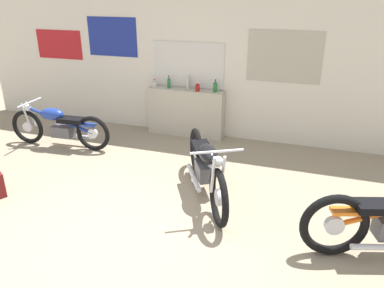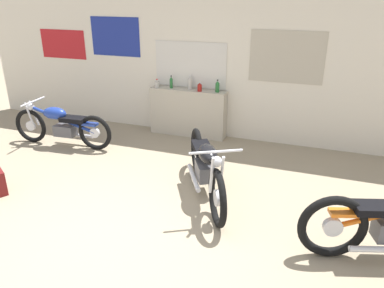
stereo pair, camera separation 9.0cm
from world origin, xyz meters
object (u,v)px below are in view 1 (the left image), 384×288
bottle_leftmost (155,84)px  motorcycle_blue (59,126)px  bottle_right_center (197,87)px  bottle_rightmost (215,87)px  bottle_center (188,83)px  bottle_left_center (169,83)px  motorcycle_black (206,166)px

bottle_leftmost → motorcycle_blue: (-1.33, -1.26, -0.58)m
bottle_leftmost → bottle_right_center: bottle_right_center is taller
bottle_leftmost → bottle_rightmost: (1.19, 0.04, 0.03)m
bottle_leftmost → bottle_center: (0.64, 0.08, 0.05)m
bottle_left_center → motorcycle_blue: bottle_left_center is taller
bottle_center → motorcycle_blue: bottle_center is taller
bottle_left_center → motorcycle_black: size_ratio=0.13×
bottle_center → bottle_right_center: (0.22, -0.08, -0.04)m
bottle_right_center → motorcycle_blue: 2.59m
bottle_leftmost → bottle_left_center: (0.28, 0.04, 0.03)m
bottle_left_center → bottle_center: bearing=5.3°
motorcycle_black → motorcycle_blue: bearing=164.7°
bottle_center → bottle_right_center: 0.24m
bottle_left_center → motorcycle_black: bottle_left_center is taller
bottle_rightmost → bottle_leftmost: bearing=-178.1°
bottle_rightmost → motorcycle_black: (0.47, -2.12, -0.57)m
motorcycle_blue → motorcycle_black: 3.10m
bottle_rightmost → motorcycle_blue: bottle_rightmost is taller
bottle_right_center → motorcycle_blue: size_ratio=0.09×
bottle_leftmost → motorcycle_black: bottle_leftmost is taller
bottle_leftmost → bottle_center: 0.65m
bottle_rightmost → motorcycle_blue: (-2.52, -1.30, -0.61)m
motorcycle_black → bottle_center: bearing=115.3°
bottle_left_center → bottle_right_center: 0.59m
bottle_leftmost → bottle_right_center: size_ratio=0.95×
bottle_right_center → motorcycle_black: bottle_right_center is taller
bottle_leftmost → motorcycle_blue: size_ratio=0.08×
bottle_right_center → bottle_rightmost: (0.33, 0.05, 0.03)m
motorcycle_blue → bottle_center: bearing=34.2°
motorcycle_blue → bottle_leftmost: bearing=43.6°
bottle_left_center → bottle_center: 0.37m
bottle_left_center → bottle_right_center: bearing=-4.8°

